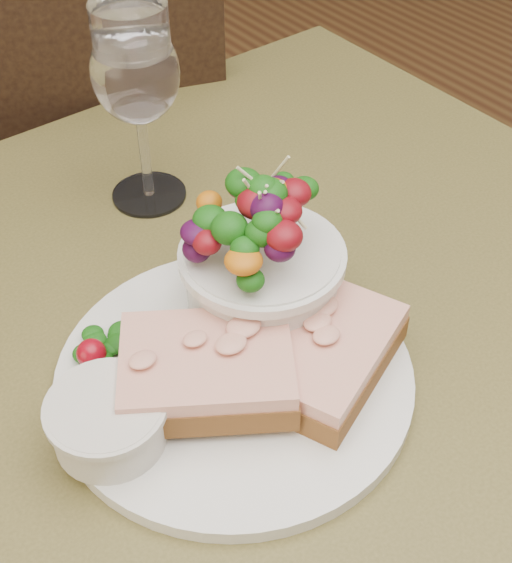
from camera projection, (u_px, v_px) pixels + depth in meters
cafe_table at (269, 429)px, 0.67m from camera, size 0.80×0.80×0.75m
chair_far at (80, 294)px, 1.30m from camera, size 0.54×0.54×0.90m
dinner_plate at (234, 375)px, 0.58m from camera, size 0.26×0.26×0.01m
sandwich_front at (319, 351)px, 0.56m from camera, size 0.15×0.13×0.03m
sandwich_back at (207, 369)px, 0.54m from camera, size 0.15×0.14×0.03m
ramekin at (108, 420)px, 0.51m from camera, size 0.08×0.08×0.04m
salad_bowl at (262, 253)px, 0.58m from camera, size 0.12×0.12×0.13m
garnish at (99, 345)px, 0.58m from camera, size 0.05×0.04×0.02m
wine_glass at (136, 79)px, 0.66m from camera, size 0.08×0.08×0.18m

